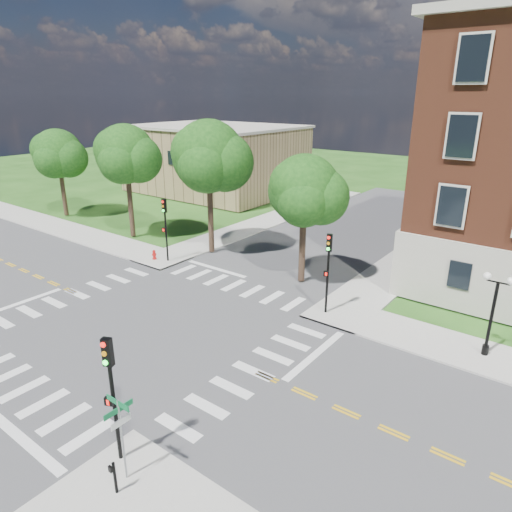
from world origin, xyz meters
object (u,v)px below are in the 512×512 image
Objects in this scene: traffic_signal_nw at (165,222)px; push_button_post at (114,476)px; traffic_signal_se at (111,385)px; traffic_signal_ne at (328,263)px; twin_lamp_west at (493,310)px; street_sign_pole at (120,424)px; fire_hydrant at (154,255)px.

push_button_post is at bearing -46.82° from traffic_signal_nw.
traffic_signal_se is 14.44m from traffic_signal_ne.
twin_lamp_west is at bearing 64.83° from push_button_post.
street_sign_pole is (0.68, -14.85, -0.88)m from traffic_signal_ne.
traffic_signal_se is at bearing -119.95° from twin_lamp_west.
traffic_signal_nw is (-13.76, 14.85, 0.00)m from traffic_signal_se.
traffic_signal_nw reaches higher than twin_lamp_west.
traffic_signal_se is 1.00× the size of traffic_signal_nw.
street_sign_pole reaches higher than fire_hydrant.
twin_lamp_west is (8.51, 0.71, -0.66)m from traffic_signal_ne.
traffic_signal_se is 2.83m from push_button_post.
traffic_signal_se is 20.87m from fire_hydrant.
traffic_signal_ne is 13.98m from traffic_signal_nw.
fire_hydrant is at bearing -178.28° from twin_lamp_west.
traffic_signal_ne is at bearing 92.62° from street_sign_pole.
traffic_signal_se is at bearing 137.97° from push_button_post.
street_sign_pole is at bearing -87.38° from traffic_signal_ne.
traffic_signal_nw reaches higher than fire_hydrant.
twin_lamp_west is at bearing 1.72° from fire_hydrant.
traffic_signal_ne is 6.40× the size of fire_hydrant.
traffic_signal_ne is 1.55× the size of street_sign_pole.
push_button_post is 22.22m from fire_hydrant.
traffic_signal_ne is 4.00× the size of push_button_post.
twin_lamp_west reaches higher than fire_hydrant.
traffic_signal_se is 20.25m from traffic_signal_nw.
traffic_signal_ne reaches higher than twin_lamp_west.
street_sign_pole is at bearing -24.93° from traffic_signal_se.
twin_lamp_west is 3.53× the size of push_button_post.
push_button_post is at bearing -86.61° from traffic_signal_ne.
push_button_post is (0.92, -15.46, -2.39)m from traffic_signal_ne.
street_sign_pole reaches higher than push_button_post.
traffic_signal_nw is (-13.98, 0.41, 0.00)m from traffic_signal_ne.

